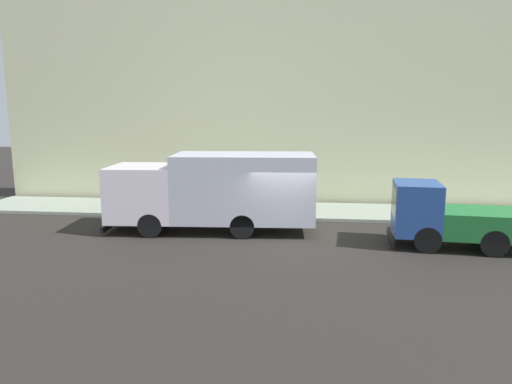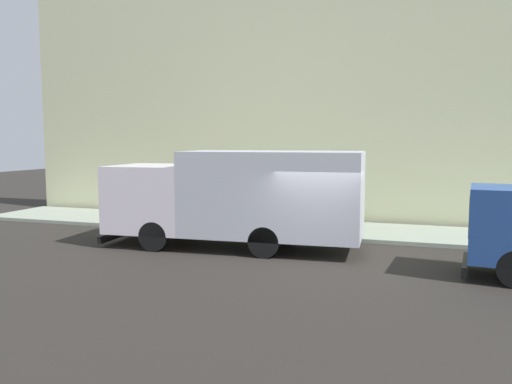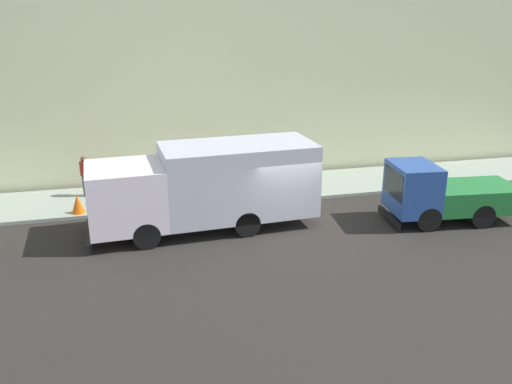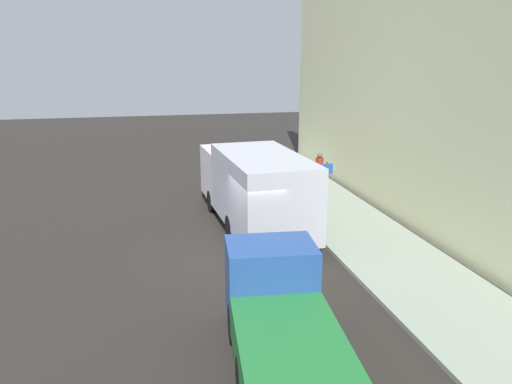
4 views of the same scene
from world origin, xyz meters
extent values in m
plane|color=#292522|center=(0.00, 0.00, 0.00)|extent=(80.00, 80.00, 0.00)
cube|color=#94A08E|center=(4.76, 0.00, 0.07)|extent=(3.52, 30.00, 0.13)
cube|color=beige|center=(7.02, 0.00, 6.42)|extent=(0.50, 30.00, 12.84)
cube|color=white|center=(0.91, 5.60, 1.51)|extent=(2.72, 2.68, 2.10)
cube|color=black|center=(0.83, 6.84, 1.76)|extent=(2.16, 0.19, 1.18)
cube|color=silver|center=(1.15, 1.65, 1.74)|extent=(2.90, 5.53, 2.58)
cube|color=black|center=(0.83, 6.92, 0.25)|extent=(2.47, 0.27, 0.24)
cylinder|color=black|center=(-0.20, 5.02, 0.45)|extent=(0.35, 0.93, 0.91)
cylinder|color=black|center=(2.07, 5.16, 0.45)|extent=(0.35, 0.93, 0.91)
cylinder|color=black|center=(0.01, 1.58, 0.45)|extent=(0.35, 0.93, 0.91)
cylinder|color=black|center=(2.28, 1.72, 0.45)|extent=(0.35, 0.93, 0.91)
cube|color=#274D9B|center=(-0.16, -4.58, 1.34)|extent=(2.16, 1.69, 1.79)
cube|color=black|center=(-0.09, -3.85, 1.56)|extent=(1.70, 0.22, 1.00)
cube|color=#217233|center=(-0.38, -6.92, 0.90)|extent=(2.32, 3.37, 0.90)
cube|color=black|center=(-0.09, -3.77, 0.25)|extent=(1.95, 0.30, 0.24)
cylinder|color=black|center=(-1.05, -4.79, 0.45)|extent=(0.38, 0.92, 0.90)
cylinder|color=black|center=(0.67, -4.96, 0.45)|extent=(0.38, 0.92, 0.90)
cylinder|color=black|center=(-1.24, -6.84, 0.45)|extent=(0.38, 0.92, 0.90)
cylinder|color=black|center=(0.47, -7.00, 0.45)|extent=(0.38, 0.92, 0.90)
cylinder|color=#535340|center=(3.88, 4.36, 0.57)|extent=(0.33, 0.33, 0.87)
cylinder|color=tan|center=(3.88, 4.36, 1.30)|extent=(0.44, 0.44, 0.59)
sphere|color=#CFA78C|center=(3.88, 4.36, 1.71)|extent=(0.24, 0.24, 0.24)
cylinder|color=#443053|center=(5.35, 7.23, 0.58)|extent=(0.35, 0.35, 0.90)
cylinder|color=maroon|center=(5.35, 7.23, 1.32)|extent=(0.47, 0.47, 0.58)
sphere|color=brown|center=(5.35, 7.23, 1.73)|extent=(0.24, 0.24, 0.24)
cylinder|color=black|center=(3.81, 5.80, 0.53)|extent=(0.39, 0.39, 0.79)
cylinder|color=#304C93|center=(3.81, 5.80, 1.23)|extent=(0.52, 0.52, 0.61)
sphere|color=#94644C|center=(3.81, 5.80, 1.65)|extent=(0.23, 0.23, 0.23)
cone|color=orange|center=(3.37, 7.44, 0.49)|extent=(0.50, 0.50, 0.72)
cylinder|color=#4C5156|center=(3.31, 1.03, 1.47)|extent=(0.08, 0.08, 2.67)
cube|color=blue|center=(3.31, 1.05, 2.55)|extent=(0.44, 0.03, 0.36)
camera|label=1|loc=(-16.47, -0.72, 4.70)|focal=32.49mm
camera|label=2|loc=(-13.59, -2.65, 3.36)|focal=35.43mm
camera|label=3|loc=(-16.62, 5.28, 7.49)|focal=37.20mm
camera|label=4|loc=(-2.83, -14.68, 6.39)|focal=34.48mm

